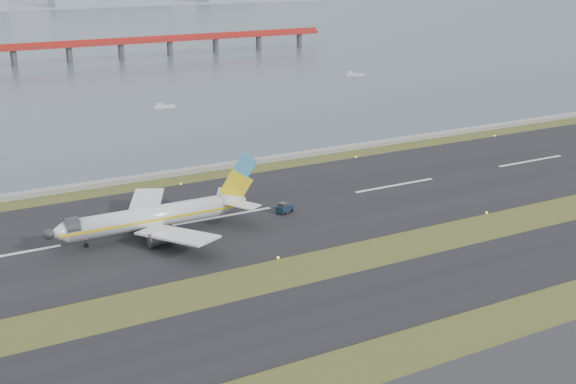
# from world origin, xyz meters

# --- Properties ---
(ground) EXTENTS (1000.00, 1000.00, 0.00)m
(ground) POSITION_xyz_m (0.00, 0.00, 0.00)
(ground) COLOR #354A1A
(ground) RESTS_ON ground
(taxiway_strip) EXTENTS (1000.00, 18.00, 0.10)m
(taxiway_strip) POSITION_xyz_m (0.00, -12.00, 0.05)
(taxiway_strip) COLOR black
(taxiway_strip) RESTS_ON ground
(runway_strip) EXTENTS (1000.00, 45.00, 0.10)m
(runway_strip) POSITION_xyz_m (0.00, 30.00, 0.05)
(runway_strip) COLOR black
(runway_strip) RESTS_ON ground
(seawall) EXTENTS (1000.00, 2.50, 1.00)m
(seawall) POSITION_xyz_m (0.00, 60.00, 0.50)
(seawall) COLOR gray
(seawall) RESTS_ON ground
(red_pier) EXTENTS (260.00, 5.00, 10.20)m
(red_pier) POSITION_xyz_m (20.00, 250.00, 7.28)
(red_pier) COLOR red
(red_pier) RESTS_ON ground
(airliner) EXTENTS (38.52, 32.89, 12.80)m
(airliner) POSITION_xyz_m (-13.84, 27.16, 3.46)
(airliner) COLOR white
(airliner) RESTS_ON ground
(pushback_tug) EXTENTS (3.79, 3.08, 2.13)m
(pushback_tug) POSITION_xyz_m (11.24, 26.33, 1.03)
(pushback_tug) COLOR #132336
(pushback_tug) RESTS_ON ground
(workboat_near) EXTENTS (7.17, 3.05, 1.69)m
(workboat_near) POSITION_xyz_m (23.35, 131.02, 0.53)
(workboat_near) COLOR silver
(workboat_near) RESTS_ON ground
(workboat_far) EXTENTS (8.02, 4.80, 1.86)m
(workboat_far) POSITION_xyz_m (112.50, 155.53, 0.59)
(workboat_far) COLOR silver
(workboat_far) RESTS_ON ground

